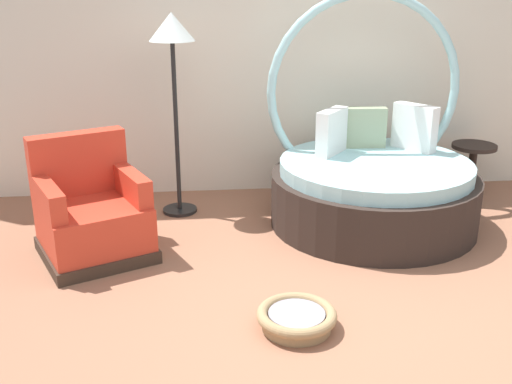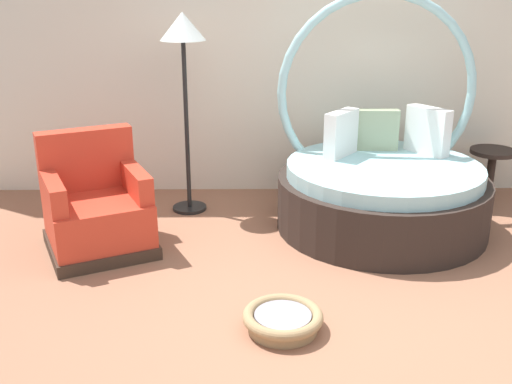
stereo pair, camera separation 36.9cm
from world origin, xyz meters
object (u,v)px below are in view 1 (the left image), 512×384
Objects in this scene: floor_lamp at (173,47)px; pet_basket at (297,318)px; red_armchair at (91,215)px; round_daybed at (372,179)px; side_table at (473,153)px.

pet_basket is at bearing -69.74° from floor_lamp.
red_armchair is 0.58× the size of floor_lamp.
floor_lamp reaches higher than red_armchair.
pet_basket is (1.44, -1.25, -0.26)m from red_armchair.
pet_basket is at bearing -119.17° from round_daybed.
red_armchair is at bearing -127.66° from floor_lamp.
red_armchair is at bearing -169.13° from round_daybed.
side_table is (2.17, 2.33, 0.35)m from pet_basket.
round_daybed is 1.11× the size of floor_lamp.
red_armchair reaches higher than pet_basket.
red_armchair is (-2.40, -0.46, -0.07)m from round_daybed.
side_table reaches higher than pet_basket.
pet_basket is at bearing -40.91° from red_armchair.
pet_basket is (-0.95, -1.71, -0.32)m from round_daybed.
floor_lamp reaches higher than side_table.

